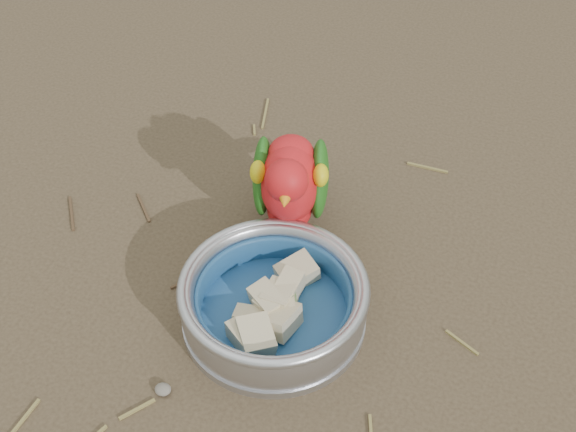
% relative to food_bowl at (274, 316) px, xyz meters
% --- Properties ---
extents(ground, '(60.00, 60.00, 0.00)m').
position_rel_food_bowl_xyz_m(ground, '(-0.08, -0.09, -0.01)').
color(ground, '#4A3B2A').
extents(food_bowl, '(0.20, 0.20, 0.02)m').
position_rel_food_bowl_xyz_m(food_bowl, '(0.00, 0.00, 0.00)').
color(food_bowl, '#B2B2BA').
rests_on(food_bowl, ground).
extents(bowl_wall, '(0.20, 0.20, 0.04)m').
position_rel_food_bowl_xyz_m(bowl_wall, '(0.00, 0.00, 0.03)').
color(bowl_wall, '#B2B2BA').
rests_on(bowl_wall, food_bowl).
extents(fruit_wedges, '(0.12, 0.12, 0.03)m').
position_rel_food_bowl_xyz_m(fruit_wedges, '(0.00, 0.00, 0.02)').
color(fruit_wedges, '#C6B48D').
rests_on(fruit_wedges, food_bowl).
extents(lory_parrot, '(0.13, 0.20, 0.15)m').
position_rel_food_bowl_xyz_m(lory_parrot, '(-0.03, 0.13, 0.07)').
color(lory_parrot, red).
rests_on(lory_parrot, ground).
extents(ground_debris, '(0.90, 0.80, 0.01)m').
position_rel_food_bowl_xyz_m(ground_debris, '(-0.07, -0.09, -0.01)').
color(ground_debris, olive).
rests_on(ground_debris, ground).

